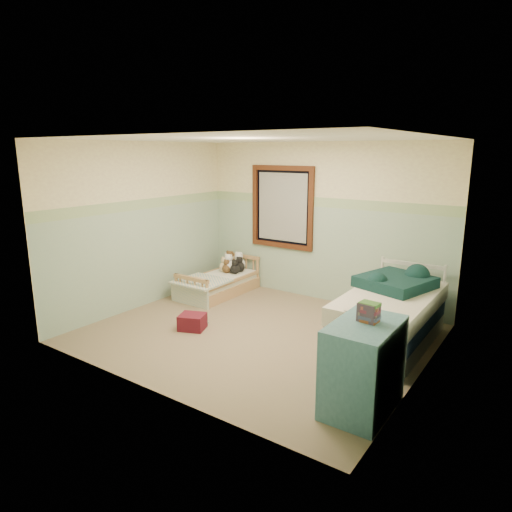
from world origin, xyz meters
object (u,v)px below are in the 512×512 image
Objects in this scene: toddler_bed_frame at (219,288)px; twin_bed_frame at (388,336)px; plush_floor_tan at (199,290)px; red_pillow at (192,322)px; dresser at (363,367)px; plush_floor_cream at (202,290)px; floor_book at (198,321)px.

toddler_bed_frame is 0.78× the size of twin_bed_frame.
plush_floor_tan is 1.40m from red_pillow.
red_pillow is (0.70, -1.42, 0.01)m from toddler_bed_frame.
dresser is (0.27, -1.56, 0.31)m from twin_bed_frame.
plush_floor_tan is (-0.17, -0.32, 0.02)m from toddler_bed_frame.
red_pillow is (-2.62, 0.53, -0.32)m from dresser.
plush_floor_cream reaches higher than red_pillow.
floor_book is (-2.72, 0.76, -0.41)m from dresser.
dresser is 2.69m from red_pillow.
twin_bed_frame is 2.13× the size of dresser.
twin_bed_frame reaches higher than floor_book.
red_pillow is at bearing -51.75° from plush_floor_tan.
toddler_bed_frame is at bearing 134.42° from floor_book.
floor_book is at bearing 115.84° from red_pillow.
toddler_bed_frame reaches higher than floor_book.
plush_floor_tan reaches higher than floor_book.
floor_book is at bearing 164.48° from dresser.
twin_bed_frame is 6.67× the size of floor_book.
toddler_bed_frame is 4.25× the size of red_pillow.
dresser is at bearing -25.54° from plush_floor_cream.
floor_book is at bearing -161.92° from twin_bed_frame.
floor_book is (0.59, -1.20, -0.08)m from toddler_bed_frame.
plush_floor_cream is 3.81m from dresser.
twin_bed_frame is 2.56m from red_pillow.
plush_floor_tan is 3.86m from dresser.
plush_floor_cream is 0.13× the size of twin_bed_frame.
twin_bed_frame is at bearing 36.17° from floor_book.
plush_floor_cream is (-0.11, -0.31, 0.02)m from toddler_bed_frame.
plush_floor_tan is 0.13× the size of twin_bed_frame.
dresser reaches higher than twin_bed_frame.
toddler_bed_frame is 0.36m from plush_floor_tan.
red_pillow is at bearing -46.06° from floor_book.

